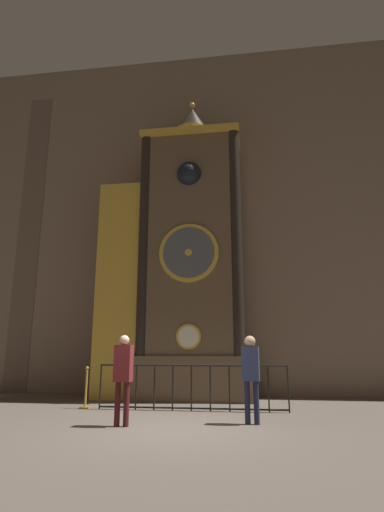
% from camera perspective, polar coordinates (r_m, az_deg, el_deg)
% --- Properties ---
extents(ground_plane, '(28.00, 28.00, 0.00)m').
position_cam_1_polar(ground_plane, '(8.11, -2.95, -23.44)').
color(ground_plane, brown).
extents(cathedral_back_wall, '(24.00, 0.32, 12.70)m').
position_cam_1_polar(cathedral_back_wall, '(14.56, 1.27, 6.43)').
color(cathedral_back_wall, '#7A6656').
rests_on(cathedral_back_wall, ground_plane).
extents(clock_tower, '(4.85, 1.83, 9.94)m').
position_cam_1_polar(clock_tower, '(12.81, -2.11, -0.82)').
color(clock_tower, brown).
rests_on(clock_tower, ground_plane).
extents(railing_fence, '(4.67, 0.05, 1.09)m').
position_cam_1_polar(railing_fence, '(10.25, -0.09, -17.96)').
color(railing_fence, black).
rests_on(railing_fence, ground_plane).
extents(visitor_near, '(0.36, 0.24, 1.72)m').
position_cam_1_polar(visitor_near, '(8.32, -9.80, -15.84)').
color(visitor_near, '#461518').
rests_on(visitor_near, ground_plane).
extents(visitor_far, '(0.36, 0.26, 1.72)m').
position_cam_1_polar(visitor_far, '(8.51, 8.40, -15.75)').
color(visitor_far, '#1B213A').
rests_on(visitor_far, ground_plane).
extents(stanchion_post, '(0.28, 0.28, 1.02)m').
position_cam_1_polar(stanchion_post, '(11.04, -14.94, -18.58)').
color(stanchion_post, '#B28E33').
rests_on(stanchion_post, ground_plane).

